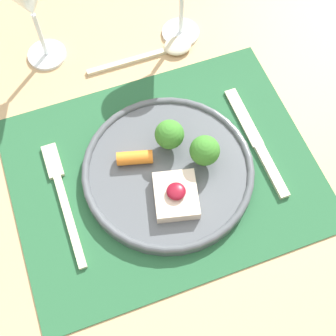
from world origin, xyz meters
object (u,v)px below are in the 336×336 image
object	(u,v)px
dinner_plate	(170,169)
knife	(260,148)
spoon	(166,49)
fork	(62,194)

from	to	relation	value
dinner_plate	knife	size ratio (longest dim) A/B	1.25
knife	spoon	size ratio (longest dim) A/B	1.09
spoon	fork	bearing A→B (deg)	-143.85
knife	spoon	world-z (taller)	spoon
knife	fork	bearing A→B (deg)	176.20
fork	dinner_plate	bearing A→B (deg)	-8.25
fork	spoon	world-z (taller)	spoon
dinner_plate	knife	bearing A→B (deg)	-3.24
dinner_plate	knife	xyz separation A→B (m)	(0.15, -0.01, -0.01)
knife	dinner_plate	bearing A→B (deg)	178.56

